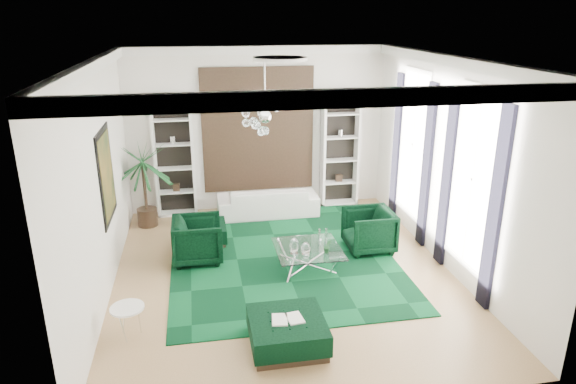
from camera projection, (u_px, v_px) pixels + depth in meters
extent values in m
cube|color=tan|center=(284.00, 273.00, 9.35)|extent=(6.00, 7.00, 0.02)
cube|color=white|center=(283.00, 58.00, 8.09)|extent=(6.00, 7.00, 0.02)
cube|color=white|center=(258.00, 130.00, 11.98)|extent=(6.00, 0.02, 3.80)
cube|color=white|center=(340.00, 269.00, 5.46)|extent=(6.00, 0.02, 3.80)
cube|color=white|center=(99.00, 183.00, 8.21)|extent=(0.02, 7.00, 3.80)
cube|color=white|center=(448.00, 164.00, 9.23)|extent=(0.02, 7.00, 3.80)
cylinder|color=white|center=(280.00, 59.00, 8.38)|extent=(0.90, 0.90, 0.05)
cube|color=black|center=(258.00, 130.00, 11.93)|extent=(2.50, 0.06, 2.80)
cube|color=black|center=(107.00, 175.00, 8.79)|extent=(0.04, 1.30, 1.60)
cube|color=white|center=(473.00, 179.00, 8.39)|extent=(0.03, 1.10, 2.90)
cube|color=black|center=(495.00, 211.00, 7.74)|extent=(0.07, 0.30, 3.25)
cube|color=black|center=(447.00, 180.00, 9.19)|extent=(0.07, 0.30, 3.25)
cube|color=white|center=(413.00, 145.00, 10.62)|extent=(0.03, 1.10, 2.90)
cube|color=black|center=(427.00, 167.00, 9.97)|extent=(0.07, 0.30, 3.25)
cube|color=black|center=(397.00, 147.00, 11.42)|extent=(0.07, 0.30, 3.25)
cube|color=black|center=(282.00, 256.00, 9.96)|extent=(4.20, 5.00, 0.02)
imported|color=silver|center=(268.00, 201.00, 11.94)|extent=(2.31, 0.90, 0.67)
imported|color=black|center=(198.00, 240.00, 9.69)|extent=(0.93, 0.90, 0.85)
imported|color=black|center=(369.00, 230.00, 10.13)|extent=(0.92, 0.90, 0.84)
cube|color=black|center=(205.00, 233.00, 10.55)|extent=(0.86, 0.86, 0.38)
cube|color=black|center=(287.00, 332.00, 7.24)|extent=(1.06, 1.06, 0.42)
cube|color=white|center=(287.00, 319.00, 7.17)|extent=(0.45, 0.30, 0.03)
cylinder|color=white|center=(129.00, 322.00, 7.45)|extent=(0.49, 0.49, 0.47)
imported|color=#14461E|center=(327.00, 246.00, 9.16)|extent=(0.14, 0.12, 0.26)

